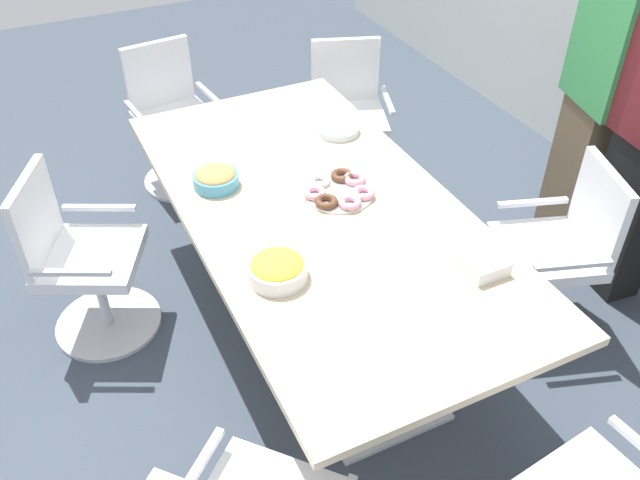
{
  "coord_description": "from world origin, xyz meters",
  "views": [
    {
      "loc": [
        2.26,
        -1.09,
        2.57
      ],
      "look_at": [
        0.0,
        0.0,
        0.55
      ],
      "focal_mm": 37.91,
      "sensor_mm": 36.0,
      "label": 1
    }
  ],
  "objects_px": {
    "office_chair_3": "(555,259)",
    "plate_stack": "(338,129)",
    "office_chair_5": "(174,125)",
    "donut_platter": "(339,190)",
    "snack_bowl_chips_yellow": "(277,268)",
    "napkin_pile": "(483,264)",
    "snack_bowl_cookies": "(216,178)",
    "conference_table": "(320,228)",
    "office_chair_4": "(347,122)",
    "office_chair_0": "(82,266)",
    "person_standing_0": "(602,86)"
  },
  "relations": [
    {
      "from": "office_chair_3",
      "to": "office_chair_5",
      "type": "xyz_separation_m",
      "value": [
        -2.13,
        -1.32,
        0.0
      ]
    },
    {
      "from": "office_chair_0",
      "to": "office_chair_4",
      "type": "distance_m",
      "value": 1.96
    },
    {
      "from": "snack_bowl_cookies",
      "to": "napkin_pile",
      "type": "height_order",
      "value": "snack_bowl_cookies"
    },
    {
      "from": "snack_bowl_chips_yellow",
      "to": "plate_stack",
      "type": "xyz_separation_m",
      "value": [
        -0.94,
        0.75,
        -0.03
      ]
    },
    {
      "from": "conference_table",
      "to": "person_standing_0",
      "type": "xyz_separation_m",
      "value": [
        -0.01,
        1.63,
        0.37
      ]
    },
    {
      "from": "napkin_pile",
      "to": "office_chair_4",
      "type": "bearing_deg",
      "value": 168.77
    },
    {
      "from": "snack_bowl_chips_yellow",
      "to": "napkin_pile",
      "type": "xyz_separation_m",
      "value": [
        0.32,
        0.77,
        -0.02
      ]
    },
    {
      "from": "office_chair_0",
      "to": "office_chair_3",
      "type": "distance_m",
      "value": 2.32
    },
    {
      "from": "plate_stack",
      "to": "napkin_pile",
      "type": "relative_size",
      "value": 1.43
    },
    {
      "from": "conference_table",
      "to": "person_standing_0",
      "type": "bearing_deg",
      "value": 90.25
    },
    {
      "from": "snack_bowl_chips_yellow",
      "to": "office_chair_0",
      "type": "bearing_deg",
      "value": -141.02
    },
    {
      "from": "donut_platter",
      "to": "napkin_pile",
      "type": "distance_m",
      "value": 0.79
    },
    {
      "from": "office_chair_4",
      "to": "donut_platter",
      "type": "bearing_deg",
      "value": 79.76
    },
    {
      "from": "office_chair_3",
      "to": "office_chair_4",
      "type": "height_order",
      "value": "same"
    },
    {
      "from": "conference_table",
      "to": "office_chair_0",
      "type": "bearing_deg",
      "value": -114.65
    },
    {
      "from": "donut_platter",
      "to": "plate_stack",
      "type": "bearing_deg",
      "value": 153.36
    },
    {
      "from": "office_chair_3",
      "to": "snack_bowl_chips_yellow",
      "type": "distance_m",
      "value": 1.48
    },
    {
      "from": "conference_table",
      "to": "napkin_pile",
      "type": "height_order",
      "value": "napkin_pile"
    },
    {
      "from": "office_chair_5",
      "to": "donut_platter",
      "type": "xyz_separation_m",
      "value": [
        1.61,
        0.38,
        0.36
      ]
    },
    {
      "from": "office_chair_0",
      "to": "office_chair_5",
      "type": "height_order",
      "value": "same"
    },
    {
      "from": "office_chair_3",
      "to": "snack_bowl_chips_yellow",
      "type": "height_order",
      "value": "office_chair_3"
    },
    {
      "from": "office_chair_0",
      "to": "donut_platter",
      "type": "height_order",
      "value": "office_chair_0"
    },
    {
      "from": "person_standing_0",
      "to": "snack_bowl_cookies",
      "type": "distance_m",
      "value": 2.05
    },
    {
      "from": "office_chair_0",
      "to": "donut_platter",
      "type": "xyz_separation_m",
      "value": [
        0.43,
        1.18,
        0.36
      ]
    },
    {
      "from": "person_standing_0",
      "to": "napkin_pile",
      "type": "bearing_deg",
      "value": 133.24
    },
    {
      "from": "office_chair_0",
      "to": "plate_stack",
      "type": "xyz_separation_m",
      "value": [
        -0.08,
        1.44,
        0.36
      ]
    },
    {
      "from": "office_chair_3",
      "to": "snack_bowl_chips_yellow",
      "type": "relative_size",
      "value": 3.74
    },
    {
      "from": "office_chair_0",
      "to": "person_standing_0",
      "type": "xyz_separation_m",
      "value": [
        0.48,
        2.69,
        0.59
      ]
    },
    {
      "from": "office_chair_3",
      "to": "snack_bowl_cookies",
      "type": "height_order",
      "value": "office_chair_3"
    },
    {
      "from": "snack_bowl_cookies",
      "to": "plate_stack",
      "type": "relative_size",
      "value": 0.95
    },
    {
      "from": "plate_stack",
      "to": "conference_table",
      "type": "bearing_deg",
      "value": -33.86
    },
    {
      "from": "conference_table",
      "to": "office_chair_4",
      "type": "xyz_separation_m",
      "value": [
        -1.19,
        0.78,
        -0.22
      ]
    },
    {
      "from": "plate_stack",
      "to": "snack_bowl_chips_yellow",
      "type": "bearing_deg",
      "value": -38.63
    },
    {
      "from": "conference_table",
      "to": "donut_platter",
      "type": "relative_size",
      "value": 7.14
    },
    {
      "from": "snack_bowl_chips_yellow",
      "to": "office_chair_5",
      "type": "bearing_deg",
      "value": 176.87
    },
    {
      "from": "office_chair_0",
      "to": "snack_bowl_cookies",
      "type": "relative_size",
      "value": 4.18
    },
    {
      "from": "conference_table",
      "to": "snack_bowl_chips_yellow",
      "type": "bearing_deg",
      "value": -44.91
    },
    {
      "from": "conference_table",
      "to": "snack_bowl_cookies",
      "type": "xyz_separation_m",
      "value": [
        -0.36,
        -0.37,
        0.17
      ]
    },
    {
      "from": "conference_table",
      "to": "donut_platter",
      "type": "distance_m",
      "value": 0.2
    },
    {
      "from": "donut_platter",
      "to": "plate_stack",
      "type": "xyz_separation_m",
      "value": [
        -0.52,
        0.26,
        -0.0
      ]
    },
    {
      "from": "office_chair_0",
      "to": "napkin_pile",
      "type": "distance_m",
      "value": 1.91
    },
    {
      "from": "person_standing_0",
      "to": "snack_bowl_chips_yellow",
      "type": "xyz_separation_m",
      "value": [
        0.38,
        -2.0,
        -0.2
      ]
    },
    {
      "from": "snack_bowl_cookies",
      "to": "napkin_pile",
      "type": "relative_size",
      "value": 1.35
    },
    {
      "from": "office_chair_4",
      "to": "donut_platter",
      "type": "distance_m",
      "value": 1.37
    },
    {
      "from": "office_chair_5",
      "to": "snack_bowl_chips_yellow",
      "type": "distance_m",
      "value": 2.06
    },
    {
      "from": "office_chair_3",
      "to": "office_chair_5",
      "type": "bearing_deg",
      "value": 50.06
    },
    {
      "from": "person_standing_0",
      "to": "donut_platter",
      "type": "distance_m",
      "value": 1.53
    },
    {
      "from": "donut_platter",
      "to": "conference_table",
      "type": "bearing_deg",
      "value": -67.53
    },
    {
      "from": "office_chair_3",
      "to": "snack_bowl_chips_yellow",
      "type": "bearing_deg",
      "value": 103.99
    },
    {
      "from": "office_chair_3",
      "to": "plate_stack",
      "type": "xyz_separation_m",
      "value": [
        -1.05,
        -0.68,
        0.36
      ]
    }
  ]
}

